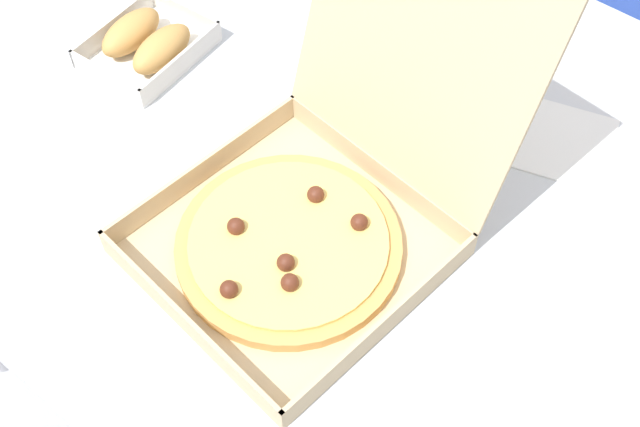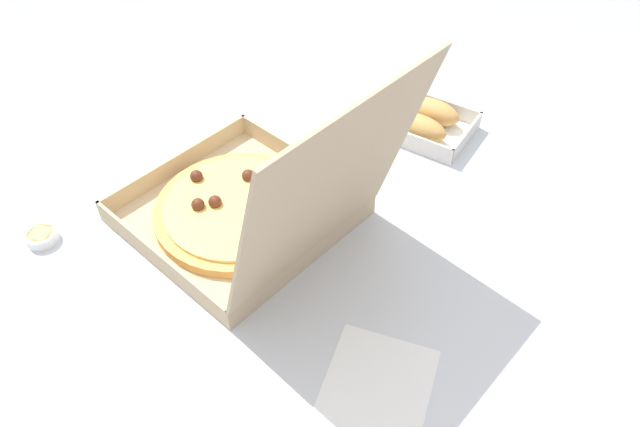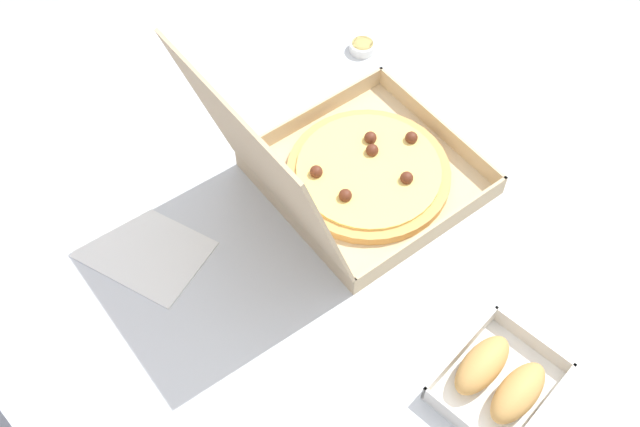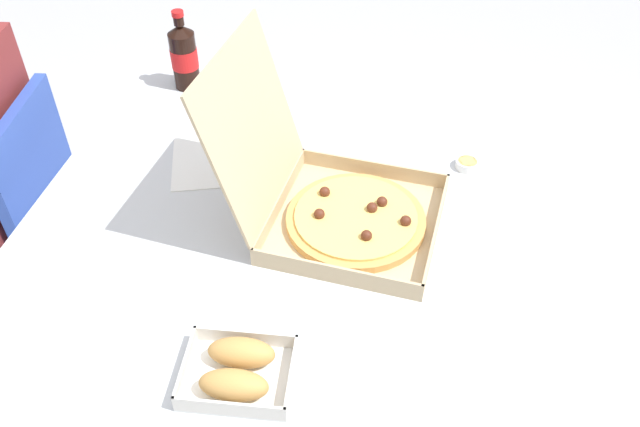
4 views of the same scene
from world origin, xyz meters
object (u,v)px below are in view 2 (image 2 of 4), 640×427
at_px(bread_side_box, 425,121).
at_px(dipping_sauce_cup, 41,236).
at_px(paper_menu, 374,398).
at_px(pizza_box_open, 252,206).

xyz_separation_m(bread_side_box, dipping_sauce_cup, (0.67, -0.38, -0.01)).
bearing_deg(paper_menu, bread_side_box, -174.06).
bearing_deg(pizza_box_open, bread_side_box, 166.29).
bearing_deg(dipping_sauce_cup, paper_menu, 98.41).
distance_m(pizza_box_open, paper_menu, 0.39).
xyz_separation_m(pizza_box_open, dipping_sauce_cup, (0.25, -0.28, -0.04)).
distance_m(paper_menu, dipping_sauce_cup, 0.64).
height_order(bread_side_box, dipping_sauce_cup, bread_side_box).
xyz_separation_m(paper_menu, dipping_sauce_cup, (0.09, -0.63, 0.01)).
relative_size(bread_side_box, dipping_sauce_cup, 3.57).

